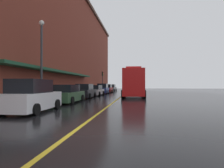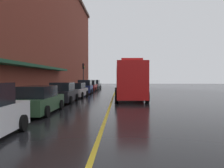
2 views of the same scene
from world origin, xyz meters
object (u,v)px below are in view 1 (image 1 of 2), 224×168
object	(u,v)px
parked_car_0	(32,97)
parked_car_2	(85,91)
parked_car_3	(96,91)
parked_car_1	(68,94)
parked_car_6	(111,88)
parking_meter_0	(38,92)
street_lamp_left	(42,52)
fire_truck	(134,84)
parked_car_5	(108,89)
parking_meter_1	(57,90)
parking_meter_3	(61,90)
parking_meter_2	(27,92)
parked_car_4	(103,89)
traffic_light_near	(102,78)

from	to	relation	value
parked_car_0	parked_car_2	bearing A→B (deg)	-0.87
parked_car_2	parked_car_3	xyz separation A→B (m)	(0.11, 5.35, -0.06)
parked_car_1	parked_car_6	world-z (taller)	parked_car_6
parked_car_2	parking_meter_0	distance (m)	8.73
parked_car_2	street_lamp_left	size ratio (longest dim) A/B	0.62
parked_car_2	street_lamp_left	world-z (taller)	street_lamp_left
parking_meter_0	fire_truck	bearing A→B (deg)	59.22
parked_car_0	parked_car_5	bearing A→B (deg)	-1.33
parking_meter_1	parking_meter_3	size ratio (longest dim) A/B	1.00
parking_meter_0	street_lamp_left	bearing A→B (deg)	109.20
parked_car_5	street_lamp_left	xyz separation A→B (m)	(-1.99, -24.00, 3.60)
fire_truck	parking_meter_0	xyz separation A→B (m)	(-7.01, -11.76, -0.70)
parked_car_2	parked_car_3	size ratio (longest dim) A/B	0.97
parked_car_0	parked_car_2	distance (m)	11.89
parked_car_0	parking_meter_3	distance (m)	8.00
parking_meter_3	parking_meter_1	bearing A→B (deg)	-90.00
parked_car_0	parking_meter_2	distance (m)	2.37
parking_meter_1	street_lamp_left	size ratio (longest dim) A/B	0.19
fire_truck	parked_car_4	bearing A→B (deg)	-146.35
parked_car_5	parked_car_4	bearing A→B (deg)	-179.25
parked_car_3	parked_car_0	bearing A→B (deg)	-177.82
parked_car_0	parked_car_3	distance (m)	17.24
parked_car_0	parked_car_3	size ratio (longest dim) A/B	1.01
parking_meter_1	parking_meter_3	world-z (taller)	same
parked_car_0	parked_car_3	xyz separation A→B (m)	(0.01, 17.24, -0.15)
parked_car_0	street_lamp_left	distance (m)	6.43
parked_car_1	parked_car_3	distance (m)	11.34
parked_car_0	parked_car_1	distance (m)	5.90
parked_car_4	fire_truck	bearing A→B (deg)	-147.01
fire_truck	parking_meter_0	distance (m)	13.71
parked_car_5	fire_truck	distance (m)	15.08
fire_truck	parking_meter_1	world-z (taller)	fire_truck
parked_car_0	parking_meter_0	distance (m)	3.56
parked_car_1	parked_car_4	size ratio (longest dim) A/B	1.06
parking_meter_2	parking_meter_3	distance (m)	5.98
parked_car_1	parked_car_5	bearing A→B (deg)	-0.71
parked_car_1	parked_car_0	bearing A→B (deg)	179.83
parked_car_4	parked_car_5	bearing A→B (deg)	-0.80
parked_car_1	traffic_light_near	bearing A→B (deg)	2.40
parking_meter_3	parked_car_6	bearing A→B (deg)	86.86
parked_car_4	parked_car_6	distance (m)	11.50
parking_meter_2	parked_car_1	bearing A→B (deg)	71.16
street_lamp_left	parking_meter_3	bearing A→B (deg)	78.26
parked_car_5	parking_meter_0	size ratio (longest dim) A/B	3.44
parked_car_0	parking_meter_3	bearing A→B (deg)	8.81
parking_meter_3	traffic_light_near	distance (m)	22.69
parked_car_2	traffic_light_near	world-z (taller)	traffic_light_near
traffic_light_near	parking_meter_0	bearing A→B (deg)	-90.13
parked_car_0	parking_meter_0	world-z (taller)	parked_car_0
traffic_light_near	parking_meter_2	bearing A→B (deg)	-90.12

